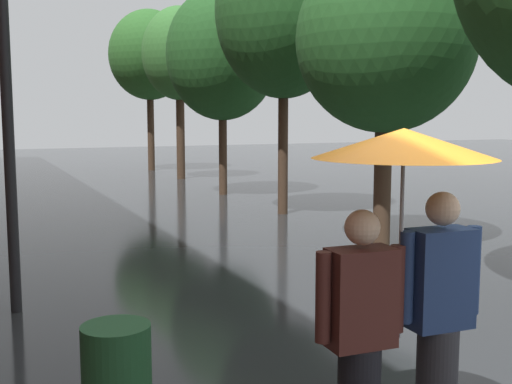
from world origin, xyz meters
The scene contains 7 objects.
street_tree_1 centered at (3.19, 5.98, 3.35)m, with size 2.90×2.90×4.87m.
street_tree_2 centered at (3.21, 9.67, 4.34)m, with size 2.92×2.92×6.20m.
street_tree_3 centered at (3.24, 13.38, 3.75)m, with size 2.99×2.99×5.51m.
street_tree_4 centered at (3.50, 17.98, 4.15)m, with size 2.49×2.49×5.73m.
street_tree_5 centered at (3.45, 21.66, 4.43)m, with size 3.10×3.10×6.16m.
couple_under_umbrella centered at (-0.63, 0.40, 1.37)m, with size 1.15×1.10×2.08m.
street_lamp_post centered at (-2.60, 4.63, 2.44)m, with size 0.24×0.24×4.16m.
Camera 1 is at (-2.97, -2.66, 2.16)m, focal length 44.57 mm.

